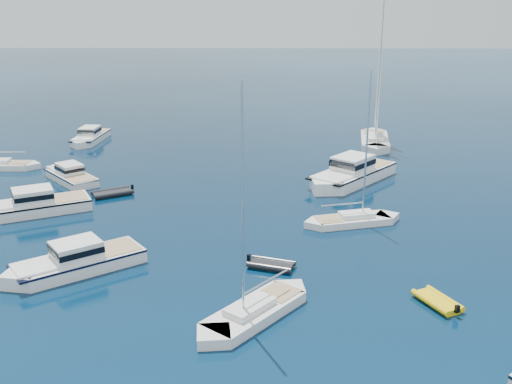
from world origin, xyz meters
TOP-DOWN VIEW (x-y plane):
  - motor_cruiser_left at (-12.75, 14.01)m, footprint 9.95×8.54m
  - motor_cruiser_centre at (-19.84, 25.08)m, footprint 10.83×7.68m
  - motor_cruiser_far_l at (-19.60, 34.50)m, footprint 7.77×8.35m
  - motor_cruiser_distant at (8.37, 34.55)m, footprint 11.15×12.30m
  - motor_cruiser_horizon at (-22.39, 51.31)m, footprint 3.48×9.38m
  - sailboat_fore at (-0.66, 8.24)m, footprint 7.94×9.01m
  - sailboat_centre at (6.98, 23.04)m, footprint 8.92×4.45m
  - sailboat_sails_r at (13.57, 50.72)m, footprint 5.01×13.03m
  - sailboat_far_l at (-28.56, 38.82)m, footprint 9.32×2.48m
  - tender_yellow at (10.20, 9.84)m, footprint 3.02×3.66m
  - tender_grey_near at (0.37, 14.73)m, footprint 3.65×2.74m
  - tender_grey_far at (-14.22, 29.98)m, footprint 4.36×3.71m

SIDE VIEW (x-z plane):
  - motor_cruiser_left at x=-12.75m, z-range -1.33..1.33m
  - motor_cruiser_centre at x=-19.84m, z-range -1.38..1.38m
  - motor_cruiser_far_l at x=-19.60m, z-range -1.15..1.15m
  - motor_cruiser_distant at x=8.37m, z-range -1.67..1.67m
  - motor_cruiser_horizon at x=-22.39m, z-range -1.21..1.21m
  - sailboat_fore at x=-0.66m, z-range -7.03..7.03m
  - sailboat_centre at x=6.98m, z-range -6.34..6.34m
  - sailboat_sails_r at x=13.57m, z-range -9.34..9.34m
  - sailboat_far_l at x=-28.56m, z-range -6.84..6.84m
  - tender_yellow at x=10.20m, z-range -0.47..0.47m
  - tender_grey_near at x=0.37m, z-range -0.47..0.47m
  - tender_grey_far at x=-14.22m, z-range -0.47..0.47m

